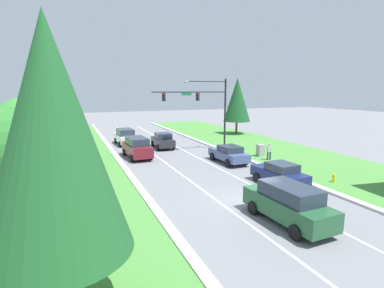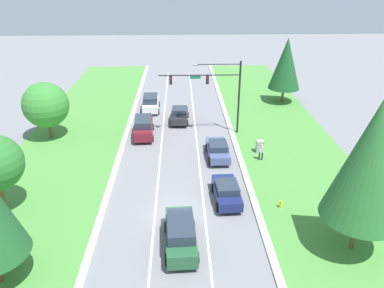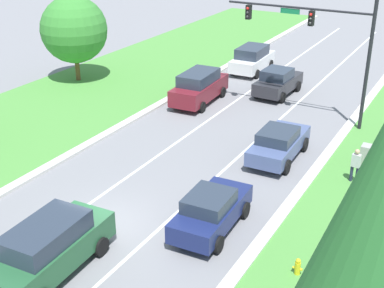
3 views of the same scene
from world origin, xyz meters
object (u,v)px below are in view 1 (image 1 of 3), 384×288
object	(u,v)px
slate_blue_sedan	(229,154)
white_suv	(125,136)
navy_sedan	(280,174)
traffic_signal_mast	(205,103)
conifer_mid_left_tree	(52,137)
burgundy_suv	(137,147)
charcoal_sedan	(163,140)
pedestrian	(269,151)
fire_hydrant	(334,179)
oak_near_left_tree	(22,125)
conifer_far_right_tree	(237,100)
utility_cabinet	(261,151)
forest_suv	(288,203)

from	to	relation	value
slate_blue_sedan	white_suv	xyz separation A→B (m)	(-7.08, 13.09, 0.16)
navy_sedan	traffic_signal_mast	bearing A→B (deg)	86.19
slate_blue_sedan	conifer_mid_left_tree	size ratio (longest dim) A/B	0.54
burgundy_suv	charcoal_sedan	bearing A→B (deg)	42.13
pedestrian	fire_hydrant	bearing A→B (deg)	95.68
oak_near_left_tree	conifer_far_right_tree	xyz separation A→B (m)	(26.96, 10.49, 1.50)
charcoal_sedan	conifer_far_right_tree	size ratio (longest dim) A/B	0.52
slate_blue_sedan	oak_near_left_tree	distance (m)	17.90
utility_cabinet	fire_hydrant	size ratio (longest dim) A/B	1.79
burgundy_suv	conifer_mid_left_tree	bearing A→B (deg)	-110.71
conifer_far_right_tree	navy_sedan	bearing A→B (deg)	-113.85
utility_cabinet	burgundy_suv	bearing A→B (deg)	159.16
forest_suv	navy_sedan	world-z (taller)	forest_suv
slate_blue_sedan	conifer_far_right_tree	distance (m)	18.94
white_suv	pedestrian	world-z (taller)	white_suv
utility_cabinet	conifer_far_right_tree	xyz separation A→B (m)	(5.88, 14.58, 4.53)
pedestrian	conifer_far_right_tree	world-z (taller)	conifer_far_right_tree
forest_suv	navy_sedan	xyz separation A→B (m)	(3.52, 5.05, -0.20)
conifer_far_right_tree	conifer_mid_left_tree	distance (m)	38.55
forest_suv	oak_near_left_tree	size ratio (longest dim) A/B	0.86
fire_hydrant	charcoal_sedan	bearing A→B (deg)	113.02
utility_cabinet	pedestrian	distance (m)	1.69
burgundy_suv	fire_hydrant	distance (m)	17.60
pedestrian	conifer_mid_left_tree	distance (m)	23.03
forest_suv	navy_sedan	bearing A→B (deg)	52.63
forest_suv	oak_near_left_tree	distance (m)	22.01
burgundy_suv	forest_suv	bearing A→B (deg)	-80.82
traffic_signal_mast	navy_sedan	size ratio (longest dim) A/B	1.92
navy_sedan	fire_hydrant	world-z (taller)	navy_sedan
slate_blue_sedan	forest_suv	size ratio (longest dim) A/B	0.91
forest_suv	fire_hydrant	world-z (taller)	forest_suv
pedestrian	navy_sedan	bearing A→B (deg)	64.69
oak_near_left_tree	conifer_mid_left_tree	bearing A→B (deg)	-80.83
charcoal_sedan	white_suv	world-z (taller)	white_suv
traffic_signal_mast	utility_cabinet	xyz separation A→B (m)	(3.89, -4.78, -4.59)
forest_suv	utility_cabinet	xyz separation A→B (m)	(7.66, 13.16, -0.40)
forest_suv	conifer_far_right_tree	size ratio (longest dim) A/B	0.61
traffic_signal_mast	fire_hydrant	xyz separation A→B (m)	(3.63, -14.00, -4.87)
white_suv	oak_near_left_tree	xyz separation A→B (m)	(-9.88, -8.09, 2.67)
burgundy_suv	fire_hydrant	world-z (taller)	burgundy_suv
fire_hydrant	slate_blue_sedan	bearing A→B (deg)	114.96
conifer_mid_left_tree	utility_cabinet	bearing A→B (deg)	41.44
traffic_signal_mast	forest_suv	xyz separation A→B (m)	(-3.78, -17.94, -4.18)
conifer_far_right_tree	slate_blue_sedan	bearing A→B (deg)	-122.86
slate_blue_sedan	conifer_far_right_tree	bearing A→B (deg)	55.69
traffic_signal_mast	conifer_far_right_tree	size ratio (longest dim) A/B	1.00
pedestrian	forest_suv	bearing A→B (deg)	63.09
fire_hydrant	conifer_far_right_tree	world-z (taller)	conifer_far_right_tree
traffic_signal_mast	conifer_far_right_tree	world-z (taller)	conifer_far_right_tree
pedestrian	conifer_far_right_tree	size ratio (longest dim) A/B	0.20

